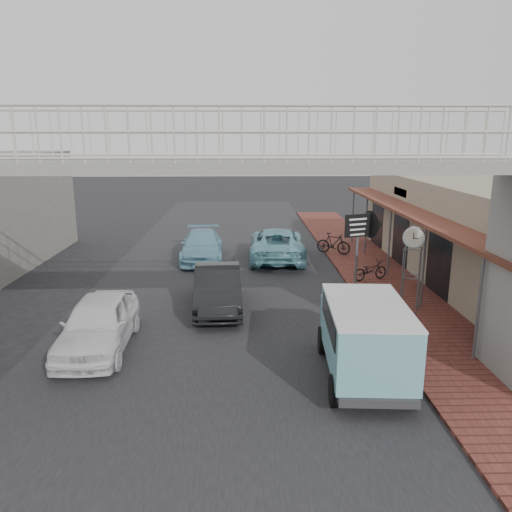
{
  "coord_description": "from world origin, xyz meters",
  "views": [
    {
      "loc": [
        0.89,
        -14.93,
        5.75
      ],
      "look_at": [
        1.32,
        1.52,
        1.8
      ],
      "focal_mm": 35.0,
      "sensor_mm": 36.0,
      "label": 1
    }
  ],
  "objects": [
    {
      "name": "white_hatchback",
      "position": [
        -3.12,
        -1.91,
        0.74
      ],
      "size": [
        1.86,
        4.37,
        1.47
      ],
      "primitive_type": "imported",
      "rotation": [
        0.0,
        0.0,
        0.03
      ],
      "color": "white",
      "rests_on": "ground"
    },
    {
      "name": "angkot_curb",
      "position": [
        2.5,
        8.37,
        0.75
      ],
      "size": [
        2.73,
        5.51,
        1.5
      ],
      "primitive_type": "imported",
      "rotation": [
        0.0,
        0.0,
        3.1
      ],
      "color": "#6BADB9",
      "rests_on": "ground"
    },
    {
      "name": "motorcycle_far",
      "position": [
        5.34,
        9.02,
        0.62
      ],
      "size": [
        1.74,
        1.26,
        1.03
      ],
      "primitive_type": "imported",
      "rotation": [
        0.0,
        0.0,
        1.06
      ],
      "color": "black",
      "rests_on": "sidewalk"
    },
    {
      "name": "motorcycle_near",
      "position": [
        6.0,
        4.37,
        0.51
      ],
      "size": [
        1.63,
        1.06,
        0.81
      ],
      "primitive_type": "imported",
      "rotation": [
        0.0,
        0.0,
        1.94
      ],
      "color": "black",
      "rests_on": "sidewalk"
    },
    {
      "name": "footbridge",
      "position": [
        0.0,
        -4.0,
        3.18
      ],
      "size": [
        16.4,
        2.4,
        6.34
      ],
      "color": "gray",
      "rests_on": "ground"
    },
    {
      "name": "sidewalk",
      "position": [
        6.5,
        3.0,
        0.05
      ],
      "size": [
        3.0,
        40.0,
        0.1
      ],
      "primitive_type": "cube",
      "color": "brown",
      "rests_on": "ground"
    },
    {
      "name": "ground",
      "position": [
        0.0,
        0.0,
        0.0
      ],
      "size": [
        120.0,
        120.0,
        0.0
      ],
      "primitive_type": "plane",
      "color": "black",
      "rests_on": "ground"
    },
    {
      "name": "angkot_far",
      "position": [
        -1.09,
        8.33,
        0.68
      ],
      "size": [
        2.11,
        4.77,
        1.36
      ],
      "primitive_type": "imported",
      "rotation": [
        0.0,
        0.0,
        0.04
      ],
      "color": "#6DA5BE",
      "rests_on": "ground"
    },
    {
      "name": "arrow_sign",
      "position": [
        5.88,
        3.66,
        2.47
      ],
      "size": [
        1.77,
        1.2,
        2.94
      ],
      "rotation": [
        0.0,
        0.0,
        0.37
      ],
      "color": "#59595B",
      "rests_on": "sidewalk"
    },
    {
      "name": "shophouse_row",
      "position": [
        10.97,
        4.0,
        2.01
      ],
      "size": [
        7.2,
        18.0,
        4.0
      ],
      "color": "gray",
      "rests_on": "ground"
    },
    {
      "name": "angkot_van",
      "position": [
        3.77,
        -3.85,
        1.26
      ],
      "size": [
        2.08,
        4.14,
        1.98
      ],
      "rotation": [
        0.0,
        0.0,
        -0.06
      ],
      "color": "black",
      "rests_on": "ground"
    },
    {
      "name": "road_strip",
      "position": [
        0.0,
        0.0,
        0.01
      ],
      "size": [
        10.0,
        60.0,
        0.01
      ],
      "primitive_type": "cube",
      "color": "black",
      "rests_on": "ground"
    },
    {
      "name": "dark_sedan",
      "position": [
        0.0,
        1.34,
        0.72
      ],
      "size": [
        1.77,
        4.47,
        1.45
      ],
      "primitive_type": "imported",
      "rotation": [
        0.0,
        0.0,
        0.05
      ],
      "color": "black",
      "rests_on": "ground"
    },
    {
      "name": "street_clock",
      "position": [
        6.39,
        0.69,
        2.45
      ],
      "size": [
        0.73,
        0.71,
        2.83
      ],
      "rotation": [
        0.0,
        0.0,
        -0.43
      ],
      "color": "#59595B",
      "rests_on": "sidewalk"
    }
  ]
}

